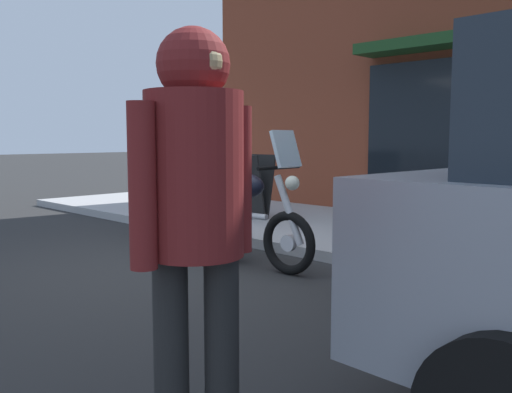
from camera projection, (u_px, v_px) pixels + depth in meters
name	position (u px, v px, depth m)	size (l,w,h in m)	color
ground_plane	(166.00, 269.00, 5.52)	(80.00, 80.00, 0.00)	#292929
touring_motorcycle	(223.00, 205.00, 5.86)	(2.21, 0.62, 1.39)	black
parked_bicycle	(154.00, 210.00, 7.03)	(1.72, 0.56, 0.95)	black
pedestrian_walking	(195.00, 197.00, 2.11)	(0.40, 0.56, 1.73)	#242424
sandwich_board_sign	(253.00, 186.00, 8.19)	(0.55, 0.41, 0.94)	black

